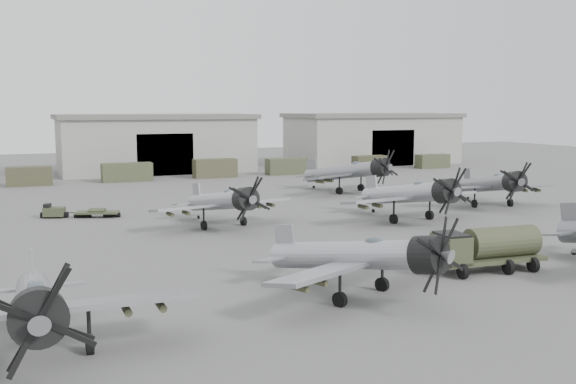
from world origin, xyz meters
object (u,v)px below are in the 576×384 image
Objects in this scene: aircraft_mid_1 at (224,201)px; aircraft_near_1 at (364,256)px; aircraft_far_1 at (352,171)px; aircraft_mid_3 at (494,184)px; fuel_tanker at (487,246)px; tug_trailer at (71,212)px; aircraft_near_0 at (36,304)px; aircraft_mid_2 at (414,194)px.

aircraft_near_1 is at bearing -97.84° from aircraft_mid_1.
aircraft_mid_3 is at bearing -87.05° from aircraft_far_1.
aircraft_far_1 is 35.89m from fuel_tanker.
aircraft_mid_1 is at bearing -22.29° from tug_trailer.
tug_trailer is (-11.11, 9.98, -1.68)m from aircraft_mid_1.
aircraft_near_0 reaches higher than aircraft_near_1.
aircraft_mid_2 is (15.67, -3.63, 0.23)m from aircraft_mid_1.
fuel_tanker is at bearing -115.49° from aircraft_mid_2.
aircraft_near_0 is 1.92× the size of tug_trailer.
aircraft_far_1 is (19.94, 15.12, 0.28)m from aircraft_mid_1.
aircraft_mid_2 is at bearing -7.31° from tug_trailer.
aircraft_near_1 is 0.90× the size of aircraft_far_1.
aircraft_far_1 is 2.02× the size of tug_trailer.
aircraft_near_1 is at bearing -49.87° from tug_trailer.
tug_trailer is (-31.06, -5.14, -1.96)m from aircraft_far_1.
aircraft_far_1 is at bearing 29.03° from tug_trailer.
fuel_tanker is at bearing -118.97° from aircraft_mid_3.
aircraft_near_1 is 1.82× the size of tug_trailer.
aircraft_mid_3 is at bearing -9.34° from aircraft_mid_1.
aircraft_near_1 is at bearing -136.55° from aircraft_mid_2.
fuel_tanker is (-9.72, -34.53, -0.94)m from aircraft_far_1.
tug_trailer is at bearing 128.51° from aircraft_mid_1.
tug_trailer is at bearing 165.62° from aircraft_far_1.
aircraft_mid_1 is at bearing -167.23° from aircraft_mid_3.
aircraft_near_0 is at bearing 163.56° from aircraft_near_1.
aircraft_mid_2 is 30.10m from tug_trailer.
aircraft_mid_3 is at bearing 29.52° from aircraft_near_0.
aircraft_far_1 is 1.89× the size of fuel_tanker.
aircraft_near_0 is 33.98m from tug_trailer.
aircraft_far_1 is (34.87, 38.86, 0.16)m from aircraft_near_0.
aircraft_mid_2 reaches higher than aircraft_near_1.
aircraft_near_1 reaches higher than fuel_tanker.
aircraft_mid_1 is at bearing -166.61° from aircraft_far_1.
aircraft_near_0 is 0.95× the size of aircraft_far_1.
aircraft_mid_1 is 16.08m from aircraft_mid_2.
aircraft_near_1 reaches higher than tug_trailer.
aircraft_mid_1 is at bearing 160.49° from aircraft_mid_2.
aircraft_mid_3 is 26.08m from fuel_tanker.
aircraft_near_0 is 25.53m from fuel_tanker.
aircraft_mid_1 is 0.95× the size of aircraft_mid_3.
aircraft_near_0 is 52.21m from aircraft_far_1.
aircraft_mid_3 is (27.50, 0.10, 0.13)m from aircraft_mid_1.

